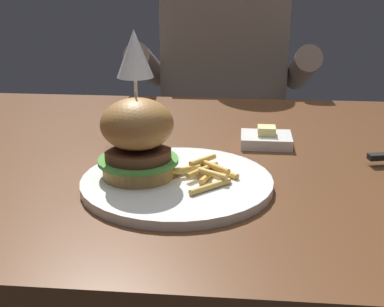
{
  "coord_description": "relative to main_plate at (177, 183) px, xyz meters",
  "views": [
    {
      "loc": [
        0.08,
        -0.89,
        1.06
      ],
      "look_at": [
        0.01,
        -0.12,
        0.78
      ],
      "focal_mm": 50.0,
      "sensor_mm": 36.0,
      "label": 1
    }
  ],
  "objects": [
    {
      "name": "fries_pile",
      "position": [
        0.04,
        0.01,
        0.02
      ],
      "size": [
        0.11,
        0.12,
        0.02
      ],
      "color": "#E0B251",
      "rests_on": "main_plate"
    },
    {
      "name": "dining_table",
      "position": [
        0.01,
        0.15,
        -0.1
      ],
      "size": [
        1.27,
        0.86,
        0.74
      ],
      "color": "#56331C",
      "rests_on": "ground"
    },
    {
      "name": "diner_person",
      "position": [
        0.04,
        0.86,
        -0.18
      ],
      "size": [
        0.51,
        0.36,
        1.18
      ],
      "color": "#282833",
      "rests_on": "ground"
    },
    {
      "name": "burger_sandwich",
      "position": [
        -0.06,
        0.01,
        0.07
      ],
      "size": [
        0.12,
        0.12,
        0.13
      ],
      "color": "#B78447",
      "rests_on": "main_plate"
    },
    {
      "name": "wine_glass",
      "position": [
        -0.1,
        0.23,
        0.15
      ],
      "size": [
        0.07,
        0.07,
        0.21
      ],
      "color": "silver",
      "rests_on": "dining_table"
    },
    {
      "name": "main_plate",
      "position": [
        0.0,
        0.0,
        0.0
      ],
      "size": [
        0.29,
        0.29,
        0.01
      ],
      "primitive_type": "cylinder",
      "color": "white",
      "rests_on": "dining_table"
    },
    {
      "name": "butter_dish",
      "position": [
        0.14,
        0.21,
        0.0
      ],
      "size": [
        0.09,
        0.08,
        0.04
      ],
      "color": "white",
      "rests_on": "dining_table"
    }
  ]
}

